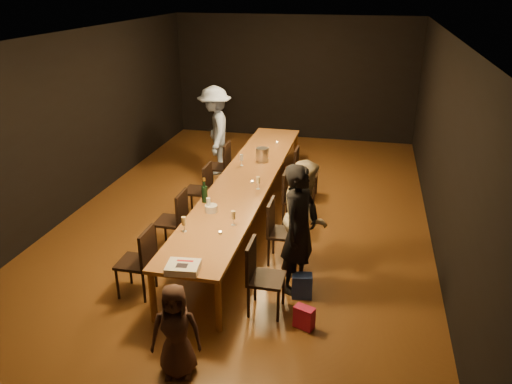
% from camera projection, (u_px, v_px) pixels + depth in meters
% --- Properties ---
extents(ground, '(10.00, 10.00, 0.00)m').
position_uv_depth(ground, '(246.00, 219.00, 8.47)').
color(ground, '#482412').
rests_on(ground, ground).
extents(room_shell, '(6.04, 10.04, 3.02)m').
position_uv_depth(room_shell, '(245.00, 98.00, 7.65)').
color(room_shell, black).
rests_on(room_shell, ground).
extents(table, '(0.90, 6.00, 0.75)m').
position_uv_depth(table, '(246.00, 181.00, 8.19)').
color(table, brown).
rests_on(table, ground).
extents(chair_right_0, '(0.42, 0.42, 0.93)m').
position_uv_depth(chair_right_0, '(266.00, 278.00, 5.96)').
color(chair_right_0, black).
rests_on(chair_right_0, ground).
extents(chair_right_1, '(0.42, 0.42, 0.93)m').
position_uv_depth(chair_right_1, '(284.00, 232.00, 7.04)').
color(chair_right_1, black).
rests_on(chair_right_1, ground).
extents(chair_right_2, '(0.42, 0.42, 0.93)m').
position_uv_depth(chair_right_2, '(296.00, 199.00, 8.11)').
color(chair_right_2, black).
rests_on(chair_right_2, ground).
extents(chair_right_3, '(0.42, 0.42, 0.93)m').
position_uv_depth(chair_right_3, '(306.00, 173.00, 9.19)').
color(chair_right_3, black).
rests_on(chair_right_3, ground).
extents(chair_left_0, '(0.42, 0.42, 0.93)m').
position_uv_depth(chair_left_0, '(135.00, 261.00, 6.31)').
color(chair_left_0, black).
rests_on(chair_left_0, ground).
extents(chair_left_1, '(0.42, 0.42, 0.93)m').
position_uv_depth(chair_left_1, '(171.00, 220.00, 7.39)').
color(chair_left_1, black).
rests_on(chair_left_1, ground).
extents(chair_left_2, '(0.42, 0.42, 0.93)m').
position_uv_depth(chair_left_2, '(197.00, 190.00, 8.46)').
color(chair_left_2, black).
rests_on(chair_left_2, ground).
extents(chair_left_3, '(0.42, 0.42, 0.93)m').
position_uv_depth(chair_left_3, '(218.00, 166.00, 9.54)').
color(chair_left_3, black).
rests_on(chair_left_3, ground).
extents(woman_birthday, '(0.63, 0.74, 1.72)m').
position_uv_depth(woman_birthday, '(299.00, 229.00, 6.26)').
color(woman_birthday, black).
rests_on(woman_birthday, ground).
extents(woman_tan, '(0.71, 0.85, 1.59)m').
position_uv_depth(woman_tan, '(305.00, 216.00, 6.77)').
color(woman_tan, beige).
rests_on(woman_tan, ground).
extents(man_blue, '(1.03, 1.33, 1.82)m').
position_uv_depth(man_blue, '(215.00, 131.00, 10.18)').
color(man_blue, '#869DCF').
rests_on(man_blue, ground).
extents(child, '(0.58, 0.45, 1.04)m').
position_uv_depth(child, '(176.00, 331.00, 4.97)').
color(child, '#452D27').
rests_on(child, ground).
extents(gift_bag_red, '(0.26, 0.20, 0.28)m').
position_uv_depth(gift_bag_red, '(304.00, 317.00, 5.79)').
color(gift_bag_red, '#C31D4C').
rests_on(gift_bag_red, ground).
extents(gift_bag_blue, '(0.28, 0.21, 0.32)m').
position_uv_depth(gift_bag_blue, '(302.00, 286.00, 6.35)').
color(gift_bag_blue, '#2540A0').
rests_on(gift_bag_blue, ground).
extents(birthday_cake, '(0.39, 0.33, 0.09)m').
position_uv_depth(birthday_cake, '(183.00, 267.00, 5.57)').
color(birthday_cake, white).
rests_on(birthday_cake, table).
extents(plate_stack, '(0.22, 0.22, 0.10)m').
position_uv_depth(plate_stack, '(211.00, 208.00, 6.98)').
color(plate_stack, silver).
rests_on(plate_stack, table).
extents(champagne_bottle, '(0.10, 0.10, 0.38)m').
position_uv_depth(champagne_bottle, '(204.00, 190.00, 7.24)').
color(champagne_bottle, black).
rests_on(champagne_bottle, table).
extents(ice_bucket, '(0.22, 0.22, 0.24)m').
position_uv_depth(ice_bucket, '(262.00, 154.00, 8.92)').
color(ice_bucket, '#B7B7BC').
rests_on(ice_bucket, table).
extents(wineglass_0, '(0.06, 0.06, 0.21)m').
position_uv_depth(wineglass_0, '(184.00, 224.00, 6.41)').
color(wineglass_0, beige).
rests_on(wineglass_0, table).
extents(wineglass_1, '(0.06, 0.06, 0.21)m').
position_uv_depth(wineglass_1, '(233.00, 218.00, 6.58)').
color(wineglass_1, beige).
rests_on(wineglass_1, table).
extents(wineglass_2, '(0.06, 0.06, 0.21)m').
position_uv_depth(wineglass_2, '(209.00, 205.00, 6.97)').
color(wineglass_2, silver).
rests_on(wineglass_2, table).
extents(wineglass_3, '(0.06, 0.06, 0.21)m').
position_uv_depth(wineglass_3, '(258.00, 183.00, 7.72)').
color(wineglass_3, beige).
rests_on(wineglass_3, table).
extents(wineglass_4, '(0.06, 0.06, 0.21)m').
position_uv_depth(wineglass_4, '(242.00, 160.00, 8.70)').
color(wineglass_4, silver).
rests_on(wineglass_4, table).
extents(wineglass_5, '(0.06, 0.06, 0.21)m').
position_uv_depth(wineglass_5, '(267.00, 153.00, 9.05)').
color(wineglass_5, silver).
rests_on(wineglass_5, table).
extents(tealight_near, '(0.05, 0.05, 0.03)m').
position_uv_depth(tealight_near, '(220.00, 233.00, 6.38)').
color(tealight_near, '#B2B7B2').
rests_on(tealight_near, table).
extents(tealight_mid, '(0.05, 0.05, 0.03)m').
position_uv_depth(tealight_mid, '(252.00, 182.00, 7.99)').
color(tealight_mid, '#B2B7B2').
rests_on(tealight_mid, table).
extents(tealight_far, '(0.05, 0.05, 0.03)m').
position_uv_depth(tealight_far, '(277.00, 143.00, 9.91)').
color(tealight_far, '#B2B7B2').
rests_on(tealight_far, table).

